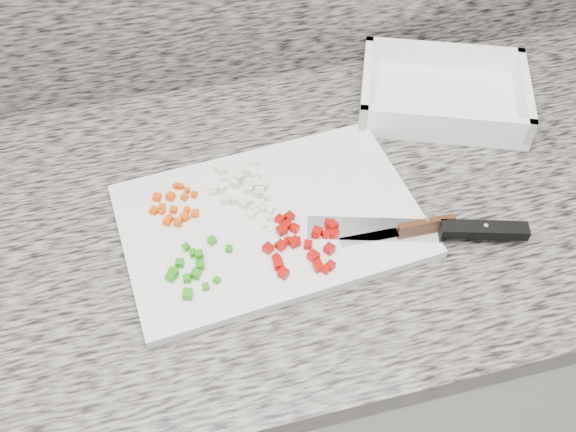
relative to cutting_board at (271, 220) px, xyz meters
The scene contains 11 objects.
cabinet 0.48m from the cutting_board, 147.84° to the left, with size 3.92×0.62×0.86m, color silver.
countertop 0.07m from the cutting_board, 147.84° to the left, with size 3.96×0.64×0.04m, color slate.
cutting_board is the anchor object (origin of this frame).
carrot_pile 0.14m from the cutting_board, 159.31° to the left, with size 0.07×0.08×0.01m.
onion_pile 0.07m from the cutting_board, 111.20° to the left, with size 0.09×0.10×0.02m.
green_pepper_pile 0.14m from the cutting_board, 152.55° to the right, with size 0.09×0.09×0.02m.
red_pepper_pile 0.07m from the cutting_board, 61.77° to the right, with size 0.11×0.11×0.01m.
garlic_pile 0.02m from the cutting_board, 130.02° to the left, with size 0.04×0.04×0.01m.
chef_knife 0.24m from the cutting_board, 20.78° to the right, with size 0.30×0.12×0.02m.
paring_knife 0.20m from the cutting_board, 21.38° to the right, with size 0.16×0.02×0.02m.
tray 0.38m from the cutting_board, 28.25° to the left, with size 0.32×0.28×0.06m.
Camera 1 is at (-0.07, 0.85, 1.60)m, focal length 40.00 mm.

